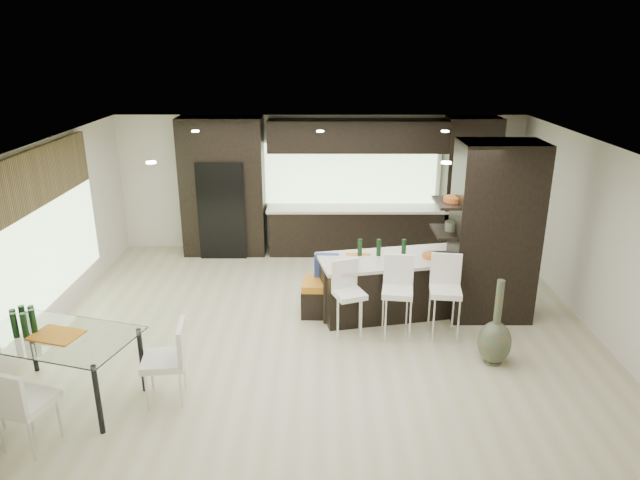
{
  "coord_description": "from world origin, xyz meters",
  "views": [
    {
      "loc": [
        0.02,
        -7.67,
        4.03
      ],
      "look_at": [
        0.0,
        0.6,
        1.15
      ],
      "focal_mm": 32.0,
      "sensor_mm": 36.0,
      "label": 1
    }
  ],
  "objects_px": {
    "kitchen_island": "(390,285)",
    "chair_end": "(165,366)",
    "chair_near": "(27,408)",
    "floor_vase": "(497,322)",
    "stool_left": "(349,307)",
    "stool_mid": "(397,306)",
    "bench": "(348,298)",
    "dining_table": "(62,368)",
    "stool_right": "(444,306)"
  },
  "relations": [
    {
      "from": "kitchen_island",
      "to": "chair_end",
      "type": "height_order",
      "value": "kitchen_island"
    },
    {
      "from": "chair_near",
      "to": "floor_vase",
      "type": "bearing_deg",
      "value": 34.76
    },
    {
      "from": "stool_left",
      "to": "stool_mid",
      "type": "bearing_deg",
      "value": -21.85
    },
    {
      "from": "kitchen_island",
      "to": "chair_near",
      "type": "bearing_deg",
      "value": -154.34
    },
    {
      "from": "stool_mid",
      "to": "chair_near",
      "type": "bearing_deg",
      "value": -141.51
    },
    {
      "from": "bench",
      "to": "chair_end",
      "type": "bearing_deg",
      "value": -132.11
    },
    {
      "from": "dining_table",
      "to": "bench",
      "type": "bearing_deg",
      "value": 49.54
    },
    {
      "from": "kitchen_island",
      "to": "dining_table",
      "type": "bearing_deg",
      "value": -162.3
    },
    {
      "from": "dining_table",
      "to": "chair_near",
      "type": "height_order",
      "value": "chair_near"
    },
    {
      "from": "stool_mid",
      "to": "chair_near",
      "type": "xyz_separation_m",
      "value": [
        -4.11,
        -2.36,
        -0.02
      ]
    },
    {
      "from": "bench",
      "to": "dining_table",
      "type": "bearing_deg",
      "value": -144.1
    },
    {
      "from": "chair_near",
      "to": "chair_end",
      "type": "relative_size",
      "value": 1.02
    },
    {
      "from": "stool_mid",
      "to": "bench",
      "type": "height_order",
      "value": "stool_mid"
    },
    {
      "from": "stool_left",
      "to": "stool_right",
      "type": "relative_size",
      "value": 0.93
    },
    {
      "from": "stool_mid",
      "to": "stool_right",
      "type": "relative_size",
      "value": 0.99
    },
    {
      "from": "stool_right",
      "to": "kitchen_island",
      "type": "bearing_deg",
      "value": 138.27
    },
    {
      "from": "stool_left",
      "to": "dining_table",
      "type": "height_order",
      "value": "stool_left"
    },
    {
      "from": "stool_right",
      "to": "floor_vase",
      "type": "height_order",
      "value": "floor_vase"
    },
    {
      "from": "stool_mid",
      "to": "chair_end",
      "type": "xyz_separation_m",
      "value": [
        -2.91,
        -1.54,
        -0.03
      ]
    },
    {
      "from": "bench",
      "to": "chair_near",
      "type": "bearing_deg",
      "value": -135.57
    },
    {
      "from": "dining_table",
      "to": "chair_end",
      "type": "relative_size",
      "value": 1.94
    },
    {
      "from": "kitchen_island",
      "to": "chair_end",
      "type": "distance_m",
      "value": 3.72
    },
    {
      "from": "kitchen_island",
      "to": "bench",
      "type": "distance_m",
      "value": 0.69
    },
    {
      "from": "stool_left",
      "to": "dining_table",
      "type": "distance_m",
      "value": 3.77
    },
    {
      "from": "dining_table",
      "to": "chair_near",
      "type": "relative_size",
      "value": 1.91
    },
    {
      "from": "floor_vase",
      "to": "chair_end",
      "type": "distance_m",
      "value": 4.2
    },
    {
      "from": "stool_left",
      "to": "stool_right",
      "type": "bearing_deg",
      "value": -21.42
    },
    {
      "from": "kitchen_island",
      "to": "stool_left",
      "type": "distance_m",
      "value": 1.03
    },
    {
      "from": "floor_vase",
      "to": "dining_table",
      "type": "bearing_deg",
      "value": -171.03
    },
    {
      "from": "stool_mid",
      "to": "dining_table",
      "type": "xyz_separation_m",
      "value": [
        -4.11,
        -1.54,
        -0.06
      ]
    },
    {
      "from": "floor_vase",
      "to": "bench",
      "type": "bearing_deg",
      "value": 142.5
    },
    {
      "from": "stool_mid",
      "to": "bench",
      "type": "distance_m",
      "value": 1.01
    },
    {
      "from": "stool_right",
      "to": "chair_end",
      "type": "xyz_separation_m",
      "value": [
        -3.58,
        -1.54,
        -0.04
      ]
    },
    {
      "from": "stool_mid",
      "to": "dining_table",
      "type": "relative_size",
      "value": 0.55
    },
    {
      "from": "kitchen_island",
      "to": "floor_vase",
      "type": "height_order",
      "value": "floor_vase"
    },
    {
      "from": "chair_end",
      "to": "stool_right",
      "type": "bearing_deg",
      "value": -73.44
    },
    {
      "from": "stool_left",
      "to": "floor_vase",
      "type": "bearing_deg",
      "value": -41.51
    },
    {
      "from": "bench",
      "to": "stool_right",
      "type": "bearing_deg",
      "value": -26.39
    },
    {
      "from": "stool_mid",
      "to": "floor_vase",
      "type": "xyz_separation_m",
      "value": [
        1.21,
        -0.7,
        0.11
      ]
    },
    {
      "from": "dining_table",
      "to": "floor_vase",
      "type": "bearing_deg",
      "value": 25.09
    },
    {
      "from": "kitchen_island",
      "to": "chair_near",
      "type": "distance_m",
      "value": 5.18
    },
    {
      "from": "floor_vase",
      "to": "chair_end",
      "type": "relative_size",
      "value": 1.31
    },
    {
      "from": "stool_right",
      "to": "chair_end",
      "type": "relative_size",
      "value": 1.08
    },
    {
      "from": "stool_left",
      "to": "chair_near",
      "type": "height_order",
      "value": "chair_near"
    },
    {
      "from": "stool_left",
      "to": "chair_end",
      "type": "distance_m",
      "value": 2.72
    },
    {
      "from": "stool_mid",
      "to": "floor_vase",
      "type": "height_order",
      "value": "floor_vase"
    },
    {
      "from": "stool_right",
      "to": "stool_mid",
      "type": "bearing_deg",
      "value": -172.52
    },
    {
      "from": "bench",
      "to": "dining_table",
      "type": "relative_size",
      "value": 0.81
    },
    {
      "from": "kitchen_island",
      "to": "stool_left",
      "type": "height_order",
      "value": "kitchen_island"
    },
    {
      "from": "stool_mid",
      "to": "stool_right",
      "type": "bearing_deg",
      "value": 8.35
    }
  ]
}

